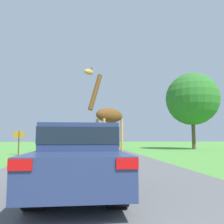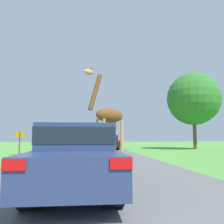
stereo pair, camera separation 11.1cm
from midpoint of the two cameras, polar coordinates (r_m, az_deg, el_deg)
The scene contains 9 objects.
road at distance 30.28m, azimuth -5.90°, elevation -8.50°, with size 7.10×120.00×0.00m.
giraffe_near_road at distance 12.83m, azimuth -1.26°, elevation -0.91°, with size 2.40×1.80×4.90m.
car_lead_maroon at distance 5.58m, azimuth -8.42°, elevation -10.18°, with size 1.71×4.70×1.47m.
car_queue_right at distance 25.87m, azimuth -11.67°, elevation -7.23°, with size 1.82×3.94×1.32m.
car_queue_left at distance 20.99m, azimuth -11.01°, elevation -7.28°, with size 1.86×4.65×1.44m.
car_far_ahead at distance 30.87m, azimuth -1.23°, elevation -7.11°, with size 1.80×4.69×1.36m.
car_verge_right at distance 25.17m, azimuth -1.16°, elevation -7.18°, with size 1.88×4.47×1.48m.
tree_centre_back at distance 27.30m, azimuth 18.63°, elevation 2.97°, with size 5.70×5.70×8.28m.
sign_post at distance 17.67m, azimuth -21.65°, elevation -5.95°, with size 0.70×0.08×1.65m.
Camera 1 is at (-0.33, -0.25, 1.17)m, focal length 38.00 mm.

